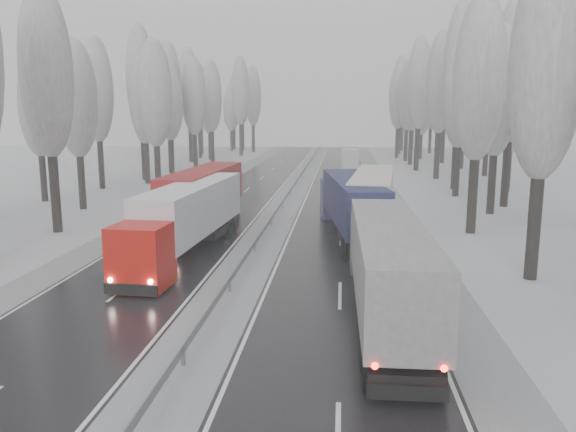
% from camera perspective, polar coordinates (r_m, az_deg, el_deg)
% --- Properties ---
extents(ground, '(260.00, 260.00, 0.00)m').
position_cam_1_polar(ground, '(16.63, -14.59, -20.44)').
color(ground, silver).
rests_on(ground, ground).
extents(carriageway_right, '(7.50, 200.00, 0.03)m').
position_cam_1_polar(carriageway_right, '(44.16, 5.40, -0.64)').
color(carriageway_right, black).
rests_on(carriageway_right, ground).
extents(carriageway_left, '(7.50, 200.00, 0.03)m').
position_cam_1_polar(carriageway_left, '(45.38, -7.98, -0.40)').
color(carriageway_left, black).
rests_on(carriageway_left, ground).
extents(median_slush, '(3.00, 200.00, 0.04)m').
position_cam_1_polar(median_slush, '(44.47, -1.38, -0.51)').
color(median_slush, '#989CA0').
rests_on(median_slush, ground).
extents(shoulder_right, '(2.40, 200.00, 0.04)m').
position_cam_1_polar(shoulder_right, '(44.44, 11.79, -0.74)').
color(shoulder_right, '#989CA0').
rests_on(shoulder_right, ground).
extents(shoulder_left, '(2.40, 200.00, 0.04)m').
position_cam_1_polar(shoulder_left, '(46.77, -13.89, -0.27)').
color(shoulder_left, '#989CA0').
rests_on(shoulder_left, ground).
extents(median_guardrail, '(0.12, 200.00, 0.76)m').
position_cam_1_polar(median_guardrail, '(44.35, -1.39, 0.22)').
color(median_guardrail, slate).
rests_on(median_guardrail, ground).
extents(tree_16, '(3.60, 3.60, 16.53)m').
position_cam_1_polar(tree_16, '(30.71, 24.82, 13.64)').
color(tree_16, black).
rests_on(tree_16, ground).
extents(tree_18, '(3.60, 3.60, 16.58)m').
position_cam_1_polar(tree_18, '(41.50, 18.88, 12.98)').
color(tree_18, black).
rests_on(tree_18, ground).
extents(tree_19, '(3.60, 3.60, 14.57)m').
position_cam_1_polar(tree_19, '(46.80, 24.34, 10.70)').
color(tree_19, black).
rests_on(tree_19, ground).
extents(tree_20, '(3.60, 3.60, 15.71)m').
position_cam_1_polar(tree_20, '(50.17, 20.53, 11.71)').
color(tree_20, black).
rests_on(tree_20, ground).
extents(tree_21, '(3.60, 3.60, 18.62)m').
position_cam_1_polar(tree_21, '(54.71, 21.88, 13.41)').
color(tree_21, black).
rests_on(tree_21, ground).
extents(tree_22, '(3.60, 3.60, 15.86)m').
position_cam_1_polar(tree_22, '(60.15, 17.13, 11.67)').
color(tree_22, black).
rests_on(tree_22, ground).
extents(tree_23, '(3.60, 3.60, 13.55)m').
position_cam_1_polar(tree_23, '(65.50, 21.83, 9.96)').
color(tree_23, black).
rests_on(tree_23, ground).
extents(tree_24, '(3.60, 3.60, 20.49)m').
position_cam_1_polar(tree_24, '(65.78, 17.08, 14.10)').
color(tree_24, black).
rests_on(tree_24, ground).
extents(tree_25, '(3.60, 3.60, 19.44)m').
position_cam_1_polar(tree_25, '(71.24, 22.00, 12.95)').
color(tree_25, black).
rests_on(tree_25, ground).
extents(tree_26, '(3.60, 3.60, 18.78)m').
position_cam_1_polar(tree_26, '(75.72, 15.22, 12.82)').
color(tree_26, black).
rests_on(tree_26, ground).
extents(tree_27, '(3.60, 3.60, 17.62)m').
position_cam_1_polar(tree_27, '(81.05, 19.81, 11.87)').
color(tree_27, black).
rests_on(tree_27, ground).
extents(tree_28, '(3.60, 3.60, 19.62)m').
position_cam_1_polar(tree_28, '(86.13, 13.21, 12.93)').
color(tree_28, black).
rests_on(tree_28, ground).
extents(tree_29, '(3.60, 3.60, 18.11)m').
position_cam_1_polar(tree_29, '(91.26, 17.54, 11.96)').
color(tree_29, black).
rests_on(tree_29, ground).
extents(tree_30, '(3.60, 3.60, 17.86)m').
position_cam_1_polar(tree_30, '(95.78, 12.53, 12.00)').
color(tree_30, black).
rests_on(tree_30, ground).
extents(tree_31, '(3.60, 3.60, 18.58)m').
position_cam_1_polar(tree_31, '(100.61, 15.68, 12.04)').
color(tree_31, black).
rests_on(tree_31, ground).
extents(tree_32, '(3.60, 3.60, 17.33)m').
position_cam_1_polar(tree_32, '(103.23, 12.05, 11.70)').
color(tree_32, black).
rests_on(tree_32, ground).
extents(tree_33, '(3.60, 3.60, 14.33)m').
position_cam_1_polar(tree_33, '(107.55, 13.46, 10.56)').
color(tree_33, black).
rests_on(tree_33, ground).
extents(tree_34, '(3.60, 3.60, 17.63)m').
position_cam_1_polar(tree_34, '(110.21, 11.16, 11.73)').
color(tree_34, black).
rests_on(tree_34, ground).
extents(tree_35, '(3.60, 3.60, 18.25)m').
position_cam_1_polar(tree_35, '(115.41, 15.63, 11.68)').
color(tree_35, black).
rests_on(tree_35, ground).
extents(tree_36, '(3.60, 3.60, 20.23)m').
position_cam_1_polar(tree_36, '(120.18, 11.36, 12.39)').
color(tree_36, black).
rests_on(tree_36, ground).
extents(tree_37, '(3.60, 3.60, 16.37)m').
position_cam_1_polar(tree_37, '(124.95, 14.38, 11.06)').
color(tree_37, black).
rests_on(tree_37, ground).
extents(tree_38, '(3.60, 3.60, 17.97)m').
position_cam_1_polar(tree_38, '(130.81, 11.62, 11.57)').
color(tree_38, black).
rests_on(tree_38, ground).
extents(tree_39, '(3.60, 3.60, 16.19)m').
position_cam_1_polar(tree_39, '(135.08, 12.64, 11.01)').
color(tree_39, black).
rests_on(tree_39, ground).
extents(tree_58, '(3.60, 3.60, 17.21)m').
position_cam_1_polar(tree_58, '(43.11, -23.36, 13.12)').
color(tree_58, black).
rests_on(tree_58, ground).
extents(tree_60, '(3.60, 3.60, 14.84)m').
position_cam_1_polar(tree_60, '(52.82, -20.72, 10.99)').
color(tree_60, black).
rests_on(tree_60, ground).
extents(tree_61, '(3.60, 3.60, 13.95)m').
position_cam_1_polar(tree_61, '(59.02, -24.08, 10.08)').
color(tree_61, black).
rests_on(tree_61, ground).
extents(tree_62, '(3.60, 3.60, 16.04)m').
position_cam_1_polar(tree_62, '(60.24, -13.39, 11.95)').
color(tree_62, black).
rests_on(tree_62, ground).
extents(tree_63, '(3.60, 3.60, 16.88)m').
position_cam_1_polar(tree_63, '(66.85, -18.86, 11.96)').
color(tree_63, black).
rests_on(tree_63, ground).
extents(tree_64, '(3.60, 3.60, 15.42)m').
position_cam_1_polar(tree_64, '(70.13, -14.39, 11.32)').
color(tree_64, black).
rests_on(tree_64, ground).
extents(tree_65, '(3.60, 3.60, 19.48)m').
position_cam_1_polar(tree_65, '(74.60, -14.76, 13.22)').
color(tree_65, black).
rests_on(tree_65, ground).
extents(tree_66, '(3.60, 3.60, 15.23)m').
position_cam_1_polar(tree_66, '(79.24, -11.93, 11.19)').
color(tree_66, black).
rests_on(tree_66, ground).
extents(tree_67, '(3.60, 3.60, 17.09)m').
position_cam_1_polar(tree_67, '(83.50, -12.06, 11.95)').
color(tree_67, black).
rests_on(tree_67, ground).
extents(tree_68, '(3.60, 3.60, 16.65)m').
position_cam_1_polar(tree_68, '(85.32, -9.55, 11.81)').
color(tree_68, black).
rests_on(tree_68, ground).
extents(tree_69, '(3.60, 3.60, 19.35)m').
position_cam_1_polar(tree_69, '(90.56, -11.95, 12.73)').
color(tree_69, black).
rests_on(tree_69, ground).
extents(tree_70, '(3.60, 3.60, 17.09)m').
position_cam_1_polar(tree_70, '(95.05, -7.81, 11.87)').
color(tree_70, black).
rests_on(tree_70, ground).
extents(tree_71, '(3.60, 3.60, 19.61)m').
position_cam_1_polar(tree_71, '(100.15, -10.02, 12.64)').
color(tree_71, black).
rests_on(tree_71, ground).
extents(tree_72, '(3.60, 3.60, 15.11)m').
position_cam_1_polar(tree_72, '(104.72, -8.03, 11.02)').
color(tree_72, black).
rests_on(tree_72, ground).
extents(tree_73, '(3.60, 3.60, 17.22)m').
position_cam_1_polar(tree_73, '(109.31, -9.05, 11.67)').
color(tree_73, black).
rests_on(tree_73, ground).
extents(tree_74, '(3.60, 3.60, 19.68)m').
position_cam_1_polar(tree_74, '(114.57, -4.86, 12.48)').
color(tree_74, black).
rests_on(tree_74, ground).
extents(tree_75, '(3.60, 3.60, 18.60)m').
position_cam_1_polar(tree_75, '(120.38, -8.89, 11.97)').
color(tree_75, black).
rests_on(tree_75, ground).
extents(tree_76, '(3.60, 3.60, 18.55)m').
position_cam_1_polar(tree_76, '(123.63, -3.59, 12.01)').
color(tree_76, black).
rests_on(tree_76, ground).
extents(tree_77, '(3.60, 3.60, 14.32)m').
position_cam_1_polar(tree_77, '(128.50, -5.81, 10.71)').
color(tree_77, black).
rests_on(tree_77, ground).
extents(tree_78, '(3.60, 3.60, 19.55)m').
position_cam_1_polar(tree_78, '(130.73, -4.69, 12.19)').
color(tree_78, black).
rests_on(tree_78, ground).
extents(tree_79, '(3.60, 3.60, 17.07)m').
position_cam_1_polar(tree_79, '(135.12, -5.56, 11.44)').
color(tree_79, black).
rests_on(tree_79, ground).
extents(truck_grey_tarp, '(2.76, 16.30, 4.17)m').
position_cam_1_polar(truck_grey_tarp, '(23.63, 9.95, -4.48)').
color(truck_grey_tarp, '#4E4D53').
rests_on(truck_grey_tarp, ground).
extents(truck_blue_box, '(4.71, 16.41, 4.17)m').
position_cam_1_polar(truck_blue_box, '(38.72, 6.32, 1.42)').
color(truck_blue_box, navy).
rests_on(truck_blue_box, ground).
extents(truck_cream_box, '(4.25, 16.73, 4.26)m').
position_cam_1_polar(truck_cream_box, '(41.61, 8.67, 2.05)').
color(truck_cream_box, '#A19F8E').
rests_on(truck_cream_box, ground).
extents(box_truck_distant, '(2.62, 8.23, 3.06)m').
position_cam_1_polar(box_truck_distant, '(87.46, 6.36, 5.82)').
color(box_truck_distant, '#ABADB2').
rests_on(box_truck_distant, ground).
extents(truck_red_white, '(3.58, 16.58, 4.22)m').
position_cam_1_polar(truck_red_white, '(33.76, -10.21, 0.05)').
color(truck_red_white, red).
rests_on(truck_red_white, ground).
extents(truck_red_red, '(3.47, 17.00, 4.33)m').
position_cam_1_polar(truck_red_red, '(41.29, -9.02, 2.05)').
color(truck_red_red, '#B30C0A').
rests_on(truck_red_red, ground).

